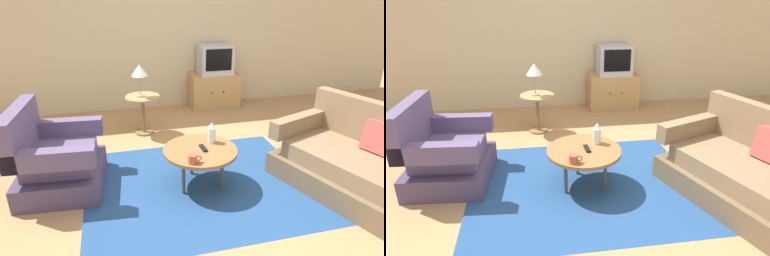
% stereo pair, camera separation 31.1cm
% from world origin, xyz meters
% --- Properties ---
extents(ground_plane, '(16.00, 16.00, 0.00)m').
position_xyz_m(ground_plane, '(0.00, 0.00, 0.00)').
color(ground_plane, '#AD7F51').
extents(back_wall, '(9.00, 0.12, 2.70)m').
position_xyz_m(back_wall, '(0.00, 2.59, 1.35)').
color(back_wall, '#CCB78E').
rests_on(back_wall, ground).
extents(area_rug, '(2.36, 1.95, 0.00)m').
position_xyz_m(area_rug, '(-0.06, -0.06, 0.00)').
color(area_rug, navy).
rests_on(area_rug, ground).
extents(armchair, '(0.87, 0.95, 0.89)m').
position_xyz_m(armchair, '(-1.49, 0.26, 0.30)').
color(armchair, '#4B3E5C').
rests_on(armchair, ground).
extents(couch, '(1.34, 1.73, 0.86)m').
position_xyz_m(couch, '(1.46, -0.53, 0.29)').
color(couch, brown).
rests_on(couch, ground).
extents(coffee_table, '(0.76, 0.76, 0.42)m').
position_xyz_m(coffee_table, '(-0.06, -0.06, 0.39)').
color(coffee_table, olive).
rests_on(coffee_table, ground).
extents(side_table, '(0.47, 0.47, 0.55)m').
position_xyz_m(side_table, '(-0.47, 1.44, 0.40)').
color(side_table, tan).
rests_on(side_table, ground).
extents(tv_stand, '(0.83, 0.43, 0.59)m').
position_xyz_m(tv_stand, '(0.84, 2.28, 0.29)').
color(tv_stand, tan).
rests_on(tv_stand, ground).
extents(television, '(0.54, 0.42, 0.48)m').
position_xyz_m(television, '(0.84, 2.28, 0.83)').
color(television, '#B7B7BC').
rests_on(television, tv_stand).
extents(table_lamp, '(0.22, 0.22, 0.44)m').
position_xyz_m(table_lamp, '(-0.49, 1.42, 0.90)').
color(table_lamp, '#9E937A').
rests_on(table_lamp, side_table).
extents(vase, '(0.09, 0.09, 0.23)m').
position_xyz_m(vase, '(0.10, 0.07, 0.53)').
color(vase, white).
rests_on(vase, coffee_table).
extents(mug, '(0.13, 0.09, 0.08)m').
position_xyz_m(mug, '(-0.20, -0.32, 0.46)').
color(mug, '#B74C3D').
rests_on(mug, coffee_table).
extents(tv_remote_dark, '(0.05, 0.15, 0.02)m').
position_xyz_m(tv_remote_dark, '(-0.03, -0.07, 0.43)').
color(tv_remote_dark, black).
rests_on(tv_remote_dark, coffee_table).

